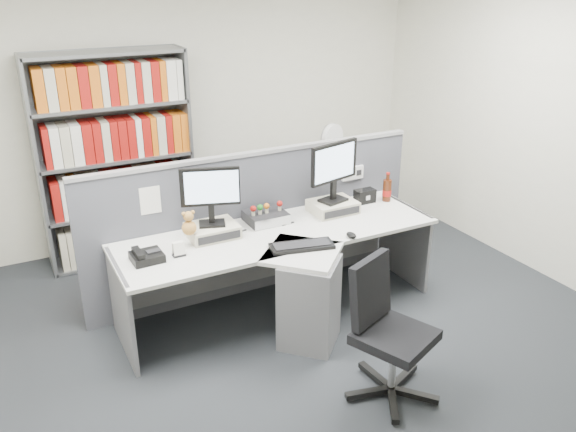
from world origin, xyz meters
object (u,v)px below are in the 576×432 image
speaker (365,196)px  filing_cabinet (330,202)px  cola_bottle (387,190)px  desktop_pc (266,217)px  keyboard (302,246)px  desk (291,273)px  mouse (351,235)px  monitor_left (210,191)px  desk_phone (146,256)px  monitor_right (334,167)px  desk_fan (332,142)px  desk_calendar (179,250)px  office_chair (386,327)px  shelving_unit (116,162)px

speaker → filing_cabinet: bearing=76.8°
speaker → cola_bottle: (0.20, -0.06, 0.04)m
desktop_pc → keyboard: size_ratio=0.63×
desk → mouse: mouse is taller
desk → monitor_left: bearing=142.2°
desk_phone → cola_bottle: size_ratio=0.85×
monitor_right → speaker: 0.51m
speaker → desk_fan: size_ratio=0.36×
monitor_right → desk_phone: (-1.67, -0.18, -0.37)m
keyboard → desk: bearing=103.7°
desk_fan → keyboard: bearing=-127.7°
desk_calendar → cola_bottle: cola_bottle is taller
cola_bottle → desk_fan: bearing=88.6°
keyboard → cola_bottle: 1.26m
mouse → speaker: (0.52, 0.58, 0.04)m
monitor_left → office_chair: (0.66, -1.40, -0.59)m
desktop_pc → desk_phone: bearing=-166.8°
monitor_right → desk_calendar: bearing=-171.8°
mouse → desk_calendar: (-1.29, 0.31, 0.03)m
monitor_left → desk_calendar: (-0.34, -0.21, -0.33)m
keyboard → mouse: (0.43, -0.02, 0.00)m
monitor_left → monitor_right: size_ratio=0.90×
desktop_pc → speaker: bearing=-0.6°
cola_bottle → monitor_right: bearing=-179.5°
desk_fan → desktop_pc: bearing=-141.8°
filing_cabinet → office_chair: office_chair is taller
desk_calendar → monitor_right: bearing=8.2°
monitor_left → speaker: monitor_left is taller
desk_phone → filing_cabinet: 2.59m
monitor_left → mouse: size_ratio=4.42×
filing_cabinet → desk_fan: bearing=-90.0°
desktop_pc → cola_bottle: cola_bottle is taller
keyboard → desk_calendar: (-0.86, 0.29, 0.03)m
desk_phone → desk_fan: bearing=27.8°
monitor_right → shelving_unit: 2.11m
office_chair → mouse: bearing=71.4°
filing_cabinet → desk_calendar: bearing=-149.0°
desktop_pc → shelving_unit: shelving_unit is taller
shelving_unit → mouse: bearing=-55.5°
office_chair → shelving_unit: bearing=110.3°
mouse → speaker: bearing=48.2°
desktop_pc → desk_calendar: size_ratio=2.89×
desk → desk_fan: desk_fan is taller
cola_bottle → mouse: bearing=-143.9°
monitor_left → shelving_unit: size_ratio=0.23×
cola_bottle → shelving_unit: shelving_unit is taller
desk → desk_fan: size_ratio=5.13×
filing_cabinet → desk_fan: desk_fan is taller
filing_cabinet → keyboard: bearing=-127.7°
keyboard → desk_calendar: size_ratio=4.56×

